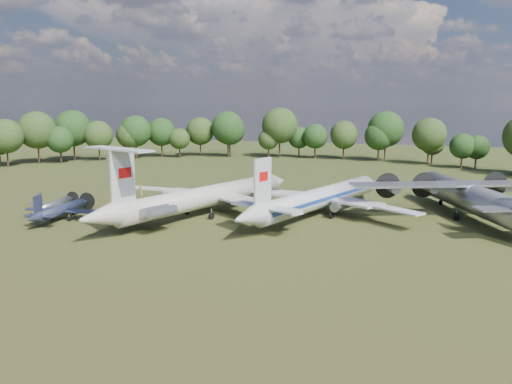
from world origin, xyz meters
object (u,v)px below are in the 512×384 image
(small_prop_west, at_px, (61,212))
(small_prop_northwest, at_px, (55,206))
(il62_airliner, at_px, (207,201))
(an12_transport, at_px, (470,201))
(person_on_il62, at_px, (141,192))
(tu104_jet, at_px, (320,201))

(small_prop_west, xyz_separation_m, small_prop_northwest, (-5.00, 4.58, -0.25))
(small_prop_northwest, bearing_deg, small_prop_west, -51.27)
(il62_airliner, distance_m, small_prop_west, 23.06)
(an12_transport, bearing_deg, small_prop_west, 176.56)
(small_prop_west, bearing_deg, il62_airliner, 22.16)
(small_prop_northwest, relative_size, person_on_il62, 6.97)
(an12_transport, xyz_separation_m, small_prop_west, (-61.88, -20.87, -1.56))
(il62_airliner, distance_m, small_prop_northwest, 26.24)
(an12_transport, height_order, small_prop_northwest, an12_transport)
(person_on_il62, bearing_deg, small_prop_west, 11.74)
(small_prop_northwest, bearing_deg, tu104_jet, 5.68)
(small_prop_northwest, bearing_deg, person_on_il62, -26.97)
(small_prop_west, xyz_separation_m, person_on_il62, (15.78, -2.25, 4.56))
(small_prop_northwest, distance_m, person_on_il62, 22.40)
(an12_transport, bearing_deg, small_prop_northwest, 171.60)
(tu104_jet, bearing_deg, il62_airliner, -143.31)
(tu104_jet, distance_m, small_prop_west, 41.70)
(small_prop_west, relative_size, small_prop_northwest, 1.25)
(tu104_jet, bearing_deg, small_prop_northwest, -145.57)
(an12_transport, xyz_separation_m, small_prop_northwest, (-66.88, -16.28, -1.81))
(il62_airliner, xyz_separation_m, tu104_jet, (18.03, 5.42, -0.10))
(an12_transport, bearing_deg, tu104_jet, 170.13)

